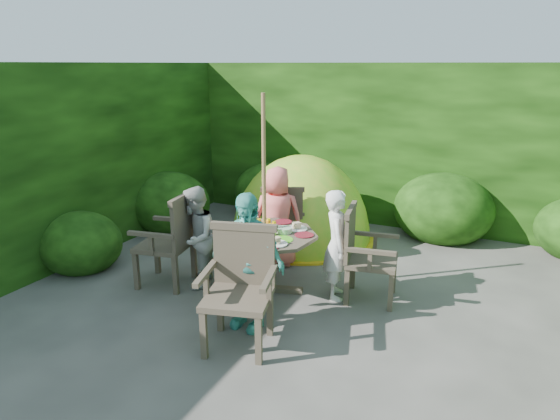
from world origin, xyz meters
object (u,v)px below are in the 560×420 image
at_px(parasol_pole, 264,197).
at_px(child_left, 196,238).
at_px(garden_chair_left, 171,239).
at_px(garden_chair_front, 240,285).
at_px(dome_tent, 301,238).
at_px(garden_chair_right, 364,253).
at_px(child_right, 337,245).
at_px(garden_chair_back, 283,220).
at_px(child_back, 278,217).
at_px(child_front, 247,261).
at_px(patio_table, 265,242).

distance_m(parasol_pole, child_left, 0.95).
bearing_deg(garden_chair_left, child_left, 96.43).
xyz_separation_m(garden_chair_front, dome_tent, (-0.61, 2.86, -0.56)).
bearing_deg(garden_chair_right, parasol_pole, 96.47).
xyz_separation_m(garden_chair_right, child_right, (-0.28, -0.09, 0.08)).
bearing_deg(garden_chair_back, child_right, 116.35).
xyz_separation_m(garden_chair_right, child_back, (-1.26, 0.48, 0.11)).
bearing_deg(child_right, garden_chair_back, 29.06).
distance_m(parasol_pole, child_front, 0.90).
height_order(child_back, child_front, child_front).
height_order(garden_chair_back, dome_tent, dome_tent).
height_order(garden_chair_right, garden_chair_left, garden_chair_left).
height_order(child_back, dome_tent, child_back).
bearing_deg(child_left, child_right, 81.67).
xyz_separation_m(garden_chair_back, dome_tent, (-0.05, 0.75, -0.50)).
bearing_deg(garden_chair_left, child_front, 58.79).
height_order(garden_chair_left, garden_chair_front, garden_chair_front).
relative_size(garden_chair_left, child_right, 0.86).
relative_size(garden_chair_left, dome_tent, 0.42).
distance_m(garden_chair_right, child_left, 1.89).
height_order(patio_table, child_left, child_left).
distance_m(child_right, child_back, 1.13).
relative_size(patio_table, parasol_pole, 0.66).
distance_m(parasol_pole, garden_chair_left, 1.21).
xyz_separation_m(garden_chair_back, child_right, (1.05, -0.85, 0.10)).
height_order(garden_chair_front, child_back, child_back).
xyz_separation_m(patio_table, child_back, (-0.21, 0.77, 0.06)).
relative_size(parasol_pole, child_back, 1.73).
xyz_separation_m(garden_chair_back, child_front, (0.49, -1.83, 0.17)).
xyz_separation_m(parasol_pole, garden_chair_left, (-1.05, -0.29, -0.54)).
height_order(parasol_pole, child_right, parasol_pole).
xyz_separation_m(patio_table, garden_chair_back, (-0.28, 1.06, -0.08)).
xyz_separation_m(parasol_pole, dome_tent, (-0.33, 1.81, -1.10)).
relative_size(child_back, dome_tent, 0.52).
xyz_separation_m(garden_chair_left, child_back, (0.84, 1.07, 0.08)).
relative_size(parasol_pole, child_right, 1.81).
relative_size(garden_chair_left, garden_chair_back, 1.11).
height_order(patio_table, parasol_pole, parasol_pole).
bearing_deg(child_back, dome_tent, -105.06).
distance_m(patio_table, child_back, 0.80).
relative_size(patio_table, garden_chair_left, 1.39).
bearing_deg(child_left, patio_table, 81.73).
xyz_separation_m(garden_chair_left, child_left, (0.28, 0.08, 0.03)).
relative_size(child_front, dome_tent, 0.55).
relative_size(parasol_pole, dome_tent, 0.89).
bearing_deg(dome_tent, garden_chair_left, -121.38).
height_order(garden_chair_right, garden_chair_back, garden_chair_right).
distance_m(garden_chair_right, garden_chair_back, 1.53).
height_order(parasol_pole, child_left, parasol_pole).
height_order(child_left, dome_tent, dome_tent).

